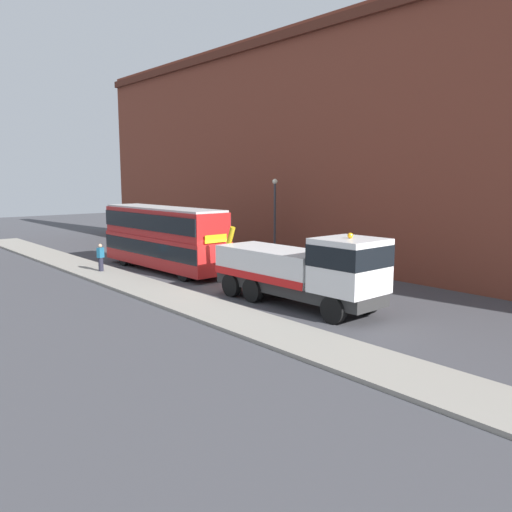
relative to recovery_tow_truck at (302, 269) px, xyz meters
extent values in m
plane|color=#424247|center=(-5.98, 0.43, -1.76)|extent=(120.00, 120.00, 0.00)
cube|color=gray|center=(-5.98, -3.77, -1.68)|extent=(60.00, 2.80, 0.15)
cube|color=brown|center=(-5.98, 9.16, 6.24)|extent=(60.00, 1.20, 16.00)
cube|color=#52271C|center=(-5.98, 8.41, 13.64)|extent=(60.00, 0.30, 0.60)
cube|color=#2D2D2D|center=(-0.48, -0.01, -0.90)|extent=(9.06, 2.47, 0.55)
cube|color=white|center=(2.72, 0.08, 0.52)|extent=(2.67, 2.67, 2.30)
cube|color=black|center=(2.72, 0.08, 0.97)|extent=(2.70, 2.70, 0.90)
cube|color=silver|center=(-1.78, -0.05, 0.07)|extent=(6.17, 2.78, 1.40)
cube|color=red|center=(-1.78, -0.05, -0.45)|extent=(6.17, 2.83, 0.36)
cylinder|color=#B79914|center=(-5.49, -0.16, 0.37)|extent=(1.24, 0.32, 2.52)
sphere|color=orange|center=(2.72, 0.08, 1.79)|extent=(0.24, 0.24, 0.24)
cylinder|color=black|center=(2.79, 1.19, -1.18)|extent=(1.17, 0.37, 1.16)
cylinder|color=black|center=(2.85, -1.03, -1.18)|extent=(1.17, 0.37, 1.16)
cylinder|color=black|center=(-2.21, 1.05, -1.18)|extent=(1.17, 0.37, 1.16)
cylinder|color=black|center=(-2.15, -1.17, -1.18)|extent=(1.17, 0.37, 1.16)
cylinder|color=black|center=(-3.81, 1.00, -1.18)|extent=(1.17, 0.37, 1.16)
cylinder|color=black|center=(-3.75, -1.22, -1.18)|extent=(1.17, 0.37, 1.16)
cube|color=#AD1E1E|center=(-12.48, -0.01, -0.47)|extent=(11.07, 2.82, 1.90)
cube|color=#AD1E1E|center=(-12.48, -0.01, 1.33)|extent=(10.85, 2.71, 1.70)
cube|color=black|center=(-12.48, -0.01, -0.22)|extent=(10.96, 2.87, 0.90)
cube|color=black|center=(-12.48, -0.01, 1.43)|extent=(10.74, 2.86, 1.00)
cube|color=#B2B2B2|center=(-12.48, -0.01, 2.24)|extent=(10.62, 2.61, 0.12)
cube|color=yellow|center=(-6.96, 0.15, 0.78)|extent=(0.10, 1.50, 0.44)
cylinder|color=black|center=(-8.61, 1.18, -1.24)|extent=(1.05, 0.33, 1.04)
cylinder|color=black|center=(-8.55, -0.98, -1.24)|extent=(1.05, 0.33, 1.04)
cylinder|color=black|center=(-15.81, 0.97, -1.24)|extent=(1.05, 0.33, 1.04)
cylinder|color=black|center=(-15.75, -1.19, -1.24)|extent=(1.05, 0.33, 1.04)
cylinder|color=#232333|center=(-14.02, -3.59, -1.18)|extent=(0.40, 0.40, 0.85)
cube|color=#1E6084|center=(-14.02, -3.59, -0.45)|extent=(0.40, 0.47, 0.62)
sphere|color=tan|center=(-14.02, -3.59, -0.02)|extent=(0.24, 0.24, 0.24)
cylinder|color=#38383D|center=(-9.58, 6.96, 0.99)|extent=(0.16, 0.16, 5.50)
sphere|color=#EAE5C6|center=(-9.58, 6.96, 3.89)|extent=(0.36, 0.36, 0.36)
camera|label=1|loc=(16.77, -16.89, 4.23)|focal=36.78mm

